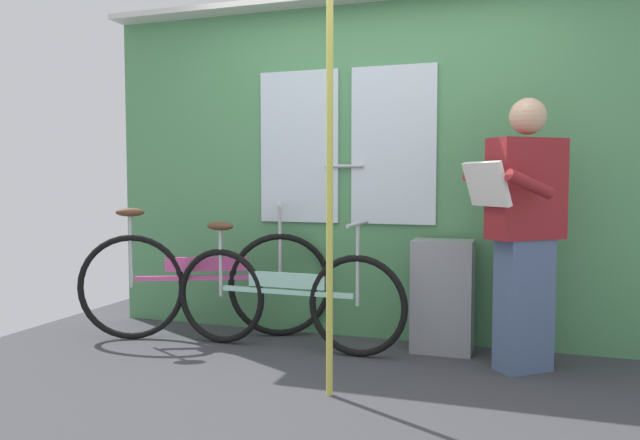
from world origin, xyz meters
TOP-DOWN VIEW (x-y plane):
  - ground_plane at (0.00, 0.00)m, footprint 5.10×3.89m
  - train_door_wall at (-0.01, 1.14)m, footprint 4.10×0.28m
  - bicycle_near_door at (-0.48, 0.63)m, footprint 1.65×0.44m
  - bicycle_leaning_behind at (-1.13, 0.73)m, footprint 1.67×0.80m
  - passenger_reading_newspaper at (1.03, 0.64)m, footprint 0.61×0.58m
  - trash_bin_by_wall at (0.52, 0.92)m, footprint 0.39×0.28m
  - handrail_pole at (0.07, -0.12)m, footprint 0.04×0.04m

SIDE VIEW (x-z plane):
  - ground_plane at x=0.00m, z-range -0.04..0.00m
  - bicycle_near_door at x=-0.48m, z-range -0.08..0.79m
  - trash_bin_by_wall at x=0.52m, z-range 0.00..0.74m
  - bicycle_leaning_behind at x=-1.13m, z-range -0.08..0.88m
  - passenger_reading_newspaper at x=1.03m, z-range 0.04..1.65m
  - handrail_pole at x=0.07m, z-range 0.00..2.37m
  - train_door_wall at x=-0.01m, z-range 0.05..2.46m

